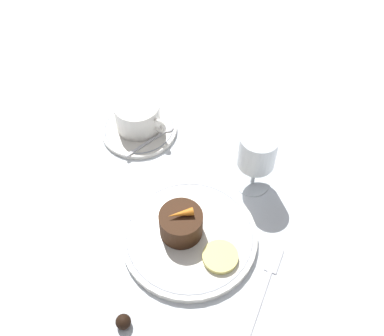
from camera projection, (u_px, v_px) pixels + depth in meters
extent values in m
plane|color=white|center=(194.00, 219.00, 0.81)|extent=(3.00, 3.00, 0.00)
cylinder|color=white|center=(189.00, 237.00, 0.78)|extent=(0.24, 0.24, 0.01)
torus|color=#999EA8|center=(189.00, 235.00, 0.78)|extent=(0.22, 0.22, 0.00)
cylinder|color=white|center=(139.00, 129.00, 0.95)|extent=(0.16, 0.16, 0.01)
torus|color=#999EA8|center=(139.00, 128.00, 0.94)|extent=(0.15, 0.15, 0.00)
cylinder|color=white|center=(138.00, 116.00, 0.92)|extent=(0.09, 0.09, 0.06)
cylinder|color=#331E0F|center=(137.00, 114.00, 0.92)|extent=(0.08, 0.08, 0.05)
torus|color=white|center=(159.00, 126.00, 0.90)|extent=(0.04, 0.01, 0.04)
cube|color=silver|center=(146.00, 144.00, 0.91)|extent=(0.03, 0.10, 0.00)
ellipsoid|color=silver|center=(169.00, 129.00, 0.94)|extent=(0.02, 0.03, 0.00)
cylinder|color=silver|center=(252.00, 182.00, 0.86)|extent=(0.07, 0.07, 0.01)
cylinder|color=silver|center=(254.00, 172.00, 0.84)|extent=(0.01, 0.01, 0.06)
cylinder|color=silver|center=(258.00, 151.00, 0.79)|extent=(0.07, 0.07, 0.07)
cylinder|color=maroon|center=(257.00, 156.00, 0.80)|extent=(0.06, 0.06, 0.04)
cube|color=silver|center=(256.00, 312.00, 0.71)|extent=(0.04, 0.15, 0.01)
cube|color=silver|center=(274.00, 259.00, 0.76)|extent=(0.03, 0.05, 0.01)
cylinder|color=#381E0F|center=(181.00, 223.00, 0.76)|extent=(0.07, 0.07, 0.05)
cone|color=orange|center=(180.00, 213.00, 0.74)|extent=(0.04, 0.04, 0.01)
cylinder|color=#EFE075|center=(220.00, 257.00, 0.75)|extent=(0.06, 0.06, 0.01)
sphere|color=black|center=(123.00, 322.00, 0.69)|extent=(0.02, 0.02, 0.02)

